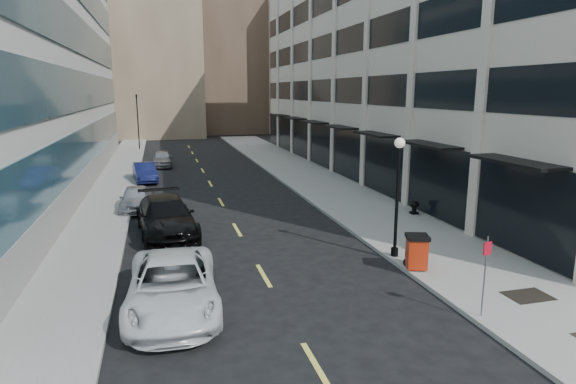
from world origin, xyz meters
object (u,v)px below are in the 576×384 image
traffic_signal (136,98)px  car_silver_sedan (136,198)px  trash_bin (417,251)px  lamppost (398,186)px  sign_post (486,265)px  urn_planter (414,206)px  car_white_van (173,285)px  car_grey_sedan (162,159)px  car_blue_sedan (145,172)px  car_black_pickup (166,217)px

traffic_signal → car_silver_sedan: (0.72, -28.73, -5.05)m
trash_bin → lamppost: lamppost is taller
lamppost → traffic_signal: bearing=105.2°
lamppost → sign_post: bearing=-90.0°
traffic_signal → urn_planter: bearing=-66.4°
car_white_van → car_grey_sedan: size_ratio=1.38×
car_blue_sedan → trash_bin: size_ratio=3.29×
car_grey_sedan → sign_post: size_ratio=1.73×
urn_planter → car_black_pickup: bearing=-179.9°
lamppost → urn_planter: (4.07, 5.71, -2.36)m
car_silver_sedan → lamppost: size_ratio=0.83×
car_black_pickup → car_grey_sedan: car_black_pickup is taller
traffic_signal → car_grey_sedan: size_ratio=1.69×
urn_planter → car_white_van: bearing=-147.5°
sign_post → urn_planter: bearing=62.1°
car_white_van → lamppost: 9.06m
car_blue_sedan → car_grey_sedan: bearing=72.6°
car_black_pickup → car_blue_sedan: (-1.23, 14.00, -0.17)m
car_silver_sedan → urn_planter: bearing=-18.0°
car_silver_sedan → car_blue_sedan: car_blue_sedan is taller
car_silver_sedan → lamppost: 15.06m
car_black_pickup → trash_bin: car_black_pickup is taller
car_black_pickup → sign_post: size_ratio=2.48×
car_white_van → trash_bin: (8.60, 0.85, 0.04)m
traffic_signal → lamppost: (10.80, -39.69, -2.79)m
traffic_signal → car_white_van: 42.35m
traffic_signal → car_silver_sedan: 29.18m
traffic_signal → urn_planter: size_ratio=10.08×
urn_planter → trash_bin: bearing=-119.0°
trash_bin → car_silver_sedan: bearing=147.3°
car_blue_sedan → car_grey_sedan: 7.11m
car_silver_sedan → urn_planter: car_silver_sedan is taller
car_black_pickup → car_silver_sedan: 5.49m
car_grey_sedan → sign_post: sign_post is taller
car_black_pickup → trash_bin: (8.64, -7.15, -0.02)m
urn_planter → traffic_signal: bearing=113.6°
trash_bin → lamppost: 2.55m
car_blue_sedan → trash_bin: (9.87, -21.15, 0.15)m
traffic_signal → lamppost: 41.23m
car_white_van → sign_post: (8.50, -3.01, 0.89)m
lamppost → car_grey_sedan: bearing=107.7°
car_white_van → trash_bin: bearing=8.0°
car_black_pickup → trash_bin: size_ratio=4.65×
car_silver_sedan → car_blue_sedan: (0.30, 8.73, 0.02)m
sign_post → car_blue_sedan: bearing=103.7°
car_blue_sedan → car_white_van: bearing=-93.8°
car_black_pickup → car_grey_sedan: size_ratio=1.43×
car_black_pickup → car_blue_sedan: size_ratio=1.41×
traffic_signal → trash_bin: 42.84m
car_white_van → car_black_pickup: car_black_pickup is taller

